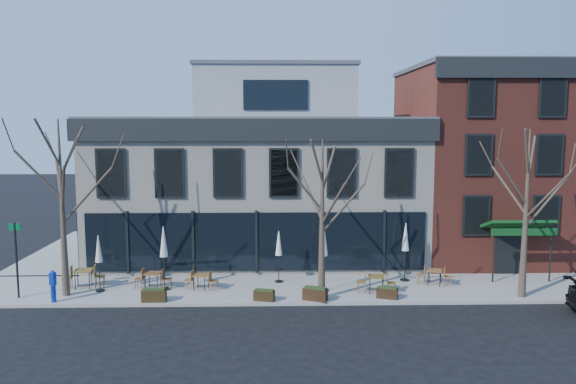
{
  "coord_description": "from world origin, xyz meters",
  "views": [
    {
      "loc": [
        0.93,
        -28.03,
        7.88
      ],
      "look_at": [
        1.65,
        2.0,
        4.19
      ],
      "focal_mm": 35.0,
      "sensor_mm": 36.0,
      "label": 1
    }
  ],
  "objects": [
    {
      "name": "umbrella_0",
      "position": [
        -7.16,
        -2.62,
        2.0
      ],
      "size": [
        0.42,
        0.42,
        2.62
      ],
      "color": "black",
      "rests_on": "sidewalk_front"
    },
    {
      "name": "sidewalk_side",
      "position": [
        -11.25,
        6.0,
        0.07
      ],
      "size": [
        4.5,
        12.0,
        0.15
      ],
      "primitive_type": "cube",
      "color": "gray",
      "rests_on": "ground"
    },
    {
      "name": "sidewalk_front",
      "position": [
        3.25,
        -2.15,
        0.07
      ],
      "size": [
        33.5,
        4.7,
        0.15
      ],
      "primitive_type": "cube",
      "color": "gray",
      "rests_on": "ground"
    },
    {
      "name": "tree_mid",
      "position": [
        3.01,
        -3.9,
        3.79
      ],
      "size": [
        3.5,
        3.55,
        7.04
      ],
      "color": "#382B21",
      "rests_on": "sidewalk_front"
    },
    {
      "name": "cafe_set_5",
      "position": [
        8.61,
        -1.95,
        0.61
      ],
      "size": [
        1.73,
        1.01,
        0.9
      ],
      "color": "brown",
      "rests_on": "sidewalk_front"
    },
    {
      "name": "ground",
      "position": [
        0.0,
        0.0,
        0.0
      ],
      "size": [
        120.0,
        120.0,
        0.0
      ],
      "primitive_type": "plane",
      "color": "black",
      "rests_on": "ground"
    },
    {
      "name": "cafe_set_1",
      "position": [
        -4.79,
        -2.25,
        0.63
      ],
      "size": [
        1.8,
        0.78,
        0.93
      ],
      "color": "brown",
      "rests_on": "sidewalk_front"
    },
    {
      "name": "cafe_set_4",
      "position": [
        5.58,
        -3.13,
        0.64
      ],
      "size": [
        1.86,
        0.84,
        0.96
      ],
      "color": "brown",
      "rests_on": "sidewalk_front"
    },
    {
      "name": "call_box",
      "position": [
        -8.7,
        -4.16,
        0.91
      ],
      "size": [
        0.29,
        0.28,
        1.43
      ],
      "color": "#0C2AA2",
      "rests_on": "sidewalk_front"
    },
    {
      "name": "umbrella_3",
      "position": [
        3.18,
        -2.77,
        2.37
      ],
      "size": [
        0.5,
        0.5,
        3.15
      ],
      "color": "black",
      "rests_on": "sidewalk_front"
    },
    {
      "name": "umbrella_2",
      "position": [
        1.12,
        -1.3,
        1.95
      ],
      "size": [
        0.41,
        0.41,
        2.54
      ],
      "color": "black",
      "rests_on": "sidewalk_front"
    },
    {
      "name": "tree_corner",
      "position": [
        -8.49,
        -3.2,
        4.25
      ],
      "size": [
        3.93,
        3.98,
        7.92
      ],
      "color": "#382B21",
      "rests_on": "sidewalk_front"
    },
    {
      "name": "corner_building",
      "position": [
        0.07,
        5.07,
        4.72
      ],
      "size": [
        18.39,
        10.39,
        11.1
      ],
      "color": "silver",
      "rests_on": "ground"
    },
    {
      "name": "red_brick_building",
      "position": [
        13.0,
        4.98,
        5.64
      ],
      "size": [
        8.2,
        11.78,
        11.18
      ],
      "color": "maroon",
      "rests_on": "ground"
    },
    {
      "name": "tree_right",
      "position": [
        12.01,
        -3.9,
        4.02
      ],
      "size": [
        3.72,
        3.77,
        7.48
      ],
      "color": "#382B21",
      "rests_on": "sidewalk_front"
    },
    {
      "name": "planter_0",
      "position": [
        -4.34,
        -4.2,
        0.44
      ],
      "size": [
        1.05,
        0.42,
        0.59
      ],
      "color": "#312410",
      "rests_on": "sidewalk_front"
    },
    {
      "name": "cafe_set_2",
      "position": [
        -2.52,
        -2.45,
        0.59
      ],
      "size": [
        1.68,
        0.78,
        0.86
      ],
      "color": "brown",
      "rests_on": "sidewalk_front"
    },
    {
      "name": "umbrella_4",
      "position": [
        7.34,
        -1.21,
        2.19
      ],
      "size": [
        0.46,
        0.46,
        2.88
      ],
      "color": "black",
      "rests_on": "sidewalk_front"
    },
    {
      "name": "planter_3",
      "position": [
        5.92,
        -4.0,
        0.41
      ],
      "size": [
        0.99,
        0.66,
        0.52
      ],
      "color": "black",
      "rests_on": "sidewalk_front"
    },
    {
      "name": "umbrella_1",
      "position": [
        -4.22,
        -2.44,
        2.26
      ],
      "size": [
        0.48,
        0.48,
        2.99
      ],
      "color": "black",
      "rests_on": "sidewalk_front"
    },
    {
      "name": "sign_pole",
      "position": [
        -10.5,
        -3.5,
        2.07
      ],
      "size": [
        0.5,
        0.1,
        3.4
      ],
      "color": "black",
      "rests_on": "sidewalk_front"
    },
    {
      "name": "planter_2",
      "position": [
        2.7,
        -4.2,
        0.45
      ],
      "size": [
        1.14,
        0.79,
        0.59
      ],
      "color": "black",
      "rests_on": "sidewalk_front"
    },
    {
      "name": "planter_1",
      "position": [
        0.46,
        -4.2,
        0.4
      ],
      "size": [
        0.96,
        0.55,
        0.51
      ],
      "color": "black",
      "rests_on": "sidewalk_front"
    },
    {
      "name": "cafe_set_0",
      "position": [
        -8.11,
        -2.03,
        0.69
      ],
      "size": [
        2.04,
        0.91,
        1.05
      ],
      "color": "brown",
      "rests_on": "sidewalk_front"
    }
  ]
}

